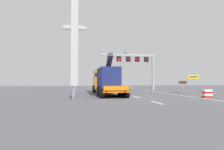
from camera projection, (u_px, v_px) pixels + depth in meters
ground at (137, 97)px, 22.44m from camera, size 112.00×112.00×0.00m
lane_markings at (108, 89)px, 42.94m from camera, size 0.20×56.33×0.01m
edge_line_right at (150, 91)px, 35.34m from camera, size 0.20×63.00×0.01m
overhead_lane_gantry at (135, 61)px, 37.30m from camera, size 10.59×0.90×7.29m
heavy_haul_truck_orange at (105, 80)px, 28.18m from camera, size 3.05×14.07×5.30m
exit_sign_yellow at (193, 79)px, 27.13m from camera, size 1.66×0.15×2.68m
tourist_info_sign_brown at (183, 84)px, 30.16m from camera, size 1.38×0.15×1.87m
crash_barrier_striped at (207, 94)px, 21.45m from camera, size 1.04×0.59×0.90m
guardrail_left at (74, 88)px, 33.53m from camera, size 0.13×29.08×0.76m
bridge_pylon_distant at (75, 38)px, 77.98m from camera, size 9.00×2.00×37.34m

